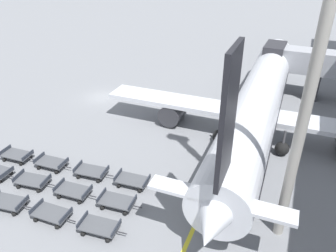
{
  "coord_description": "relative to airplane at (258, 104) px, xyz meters",
  "views": [
    {
      "loc": [
        22.58,
        -32.63,
        17.41
      ],
      "look_at": [
        11.95,
        -6.9,
        1.83
      ],
      "focal_mm": 35.0,
      "sensor_mm": 36.0,
      "label": 1
    }
  ],
  "objects": [
    {
      "name": "airplane",
      "position": [
        0.0,
        0.0,
        0.0
      ],
      "size": [
        31.46,
        38.58,
        13.36
      ],
      "color": "silver",
      "rests_on": "ground_plane"
    },
    {
      "name": "baggage_dolly_row_mid_b_col_b",
      "position": [
        -15.54,
        -12.68,
        -2.97
      ],
      "size": [
        3.39,
        1.72,
        0.92
      ],
      "color": "#515459",
      "rests_on": "ground_plane"
    },
    {
      "name": "baggage_dolly_row_mid_a_col_c",
      "position": [
        -11.45,
        -15.04,
        -2.97
      ],
      "size": [
        3.4,
        1.75,
        0.92
      ],
      "color": "#515459",
      "rests_on": "ground_plane"
    },
    {
      "name": "baggage_dolly_row_near_col_c",
      "position": [
        -11.38,
        -17.69,
        -2.97
      ],
      "size": [
        3.38,
        1.69,
        0.92
      ],
      "color": "#515459",
      "rests_on": "ground_plane"
    },
    {
      "name": "jet_bridge",
      "position": [
        6.85,
        12.25,
        0.3
      ],
      "size": [
        13.99,
        4.74,
        6.33
      ],
      "color": "#A8AAB2",
      "rests_on": "ground_plane"
    },
    {
      "name": "baggage_dolly_row_mid_a_col_d",
      "position": [
        -7.68,
        -14.79,
        -2.97
      ],
      "size": [
        3.41,
        1.78,
        0.92
      ],
      "color": "#515459",
      "rests_on": "ground_plane"
    },
    {
      "name": "baggage_dolly_row_near_col_d",
      "position": [
        -7.53,
        -17.42,
        -2.97
      ],
      "size": [
        3.42,
        1.8,
        0.92
      ],
      "color": "#515459",
      "rests_on": "ground_plane"
    },
    {
      "name": "ground_plane",
      "position": [
        -19.61,
        2.08,
        -3.44
      ],
      "size": [
        500.0,
        500.0,
        0.0
      ],
      "primitive_type": "plane",
      "color": "gray"
    },
    {
      "name": "baggage_dolly_row_mid_b_col_d",
      "position": [
        -7.79,
        -12.13,
        -2.97
      ],
      "size": [
        3.41,
        1.76,
        0.92
      ],
      "color": "#515459",
      "rests_on": "ground_plane"
    },
    {
      "name": "baggage_dolly_row_mid_a_col_b",
      "position": [
        -15.32,
        -15.27,
        -2.97
      ],
      "size": [
        3.43,
        1.86,
        0.92
      ],
      "color": "#515459",
      "rests_on": "ground_plane"
    },
    {
      "name": "baggage_dolly_row_near_col_b",
      "position": [
        -15.16,
        -17.98,
        -2.97
      ],
      "size": [
        3.43,
        1.86,
        0.92
      ],
      "color": "#515459",
      "rests_on": "ground_plane"
    },
    {
      "name": "stand_guidance_stripe",
      "position": [
        -1.73,
        -7.95,
        -3.44
      ],
      "size": [
        0.56,
        24.73,
        0.01
      ],
      "color": "yellow",
      "rests_on": "ground_plane"
    },
    {
      "name": "baggage_dolly_row_mid_b_col_c",
      "position": [
        -11.57,
        -12.38,
        -2.97
      ],
      "size": [
        3.42,
        1.82,
        0.92
      ],
      "color": "#515459",
      "rests_on": "ground_plane"
    },
    {
      "name": "apron_light_mast",
      "position": [
        3.81,
        -12.73,
        10.73
      ],
      "size": [
        2.0,
        0.76,
        26.05
      ],
      "color": "#ADA89E",
      "rests_on": "ground_plane"
    },
    {
      "name": "baggage_dolly_row_mid_b_col_a",
      "position": [
        -19.29,
        -12.92,
        -2.97
      ],
      "size": [
        3.4,
        1.74,
        0.92
      ],
      "color": "#515459",
      "rests_on": "ground_plane"
    }
  ]
}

